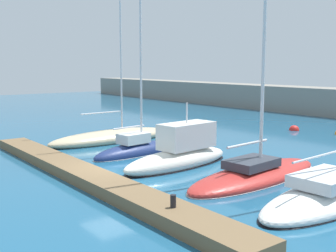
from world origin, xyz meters
TOP-DOWN VIEW (x-y plane):
  - ground_plane at (0.00, 0.00)m, footprint 120.00×120.00m
  - dock_pier at (0.00, -1.40)m, footprint 21.06×1.58m
  - sailboat_sand_nearest at (-8.25, 4.80)m, footprint 2.92×9.68m
  - sailboat_navy_second at (-3.57, 3.79)m, footprint 2.46×6.47m
  - motorboat_ivory_third at (0.30, 3.95)m, footprint 2.80×7.30m
  - sailboat_red_fourth at (4.47, 5.14)m, footprint 3.61×9.26m
  - mooring_buoy_yellow at (-10.54, 15.70)m, footprint 0.81×0.81m
  - mooring_buoy_red at (-3.59, 19.08)m, footprint 0.82×0.82m
  - dock_bollard at (6.50, -1.40)m, footprint 0.20×0.20m

SIDE VIEW (x-z plane):
  - ground_plane at x=0.00m, z-range 0.00..0.00m
  - mooring_buoy_yellow at x=-10.54m, z-range -0.40..0.40m
  - mooring_buoy_red at x=-3.59m, z-range -0.41..0.41m
  - dock_pier at x=0.00m, z-range 0.00..0.51m
  - sailboat_red_fourth at x=4.47m, z-range -8.41..8.95m
  - sailboat_navy_second at x=-3.57m, z-range -6.75..7.33m
  - sailboat_sand_nearest at x=-8.25m, z-range -7.36..7.97m
  - motorboat_ivory_third at x=0.30m, z-range -1.20..2.43m
  - dock_bollard at x=6.50m, z-range 0.51..0.95m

